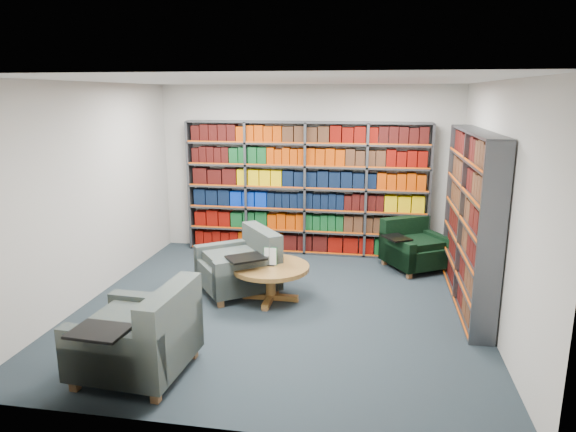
% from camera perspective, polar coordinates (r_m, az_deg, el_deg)
% --- Properties ---
extents(room_shell, '(5.02, 5.02, 2.82)m').
position_cam_1_polar(room_shell, '(6.23, -0.93, 1.86)').
color(room_shell, black).
rests_on(room_shell, ground).
extents(bookshelf_back, '(4.00, 0.28, 2.20)m').
position_cam_1_polar(bookshelf_back, '(8.56, 1.97, 2.99)').
color(bookshelf_back, '#47494F').
rests_on(bookshelf_back, ground).
extents(bookshelf_right, '(0.28, 2.50, 2.20)m').
position_cam_1_polar(bookshelf_right, '(6.89, 19.58, -0.38)').
color(bookshelf_right, '#47494F').
rests_on(bookshelf_right, ground).
extents(chair_teal_left, '(1.31, 1.32, 0.85)m').
position_cam_1_polar(chair_teal_left, '(7.07, -4.93, -5.65)').
color(chair_teal_left, '#0C1C35').
rests_on(chair_teal_left, ground).
extents(chair_green_right, '(1.13, 1.13, 0.75)m').
position_cam_1_polar(chair_green_right, '(8.23, 13.69, -3.51)').
color(chair_green_right, black).
rests_on(chair_green_right, ground).
extents(chair_teal_front, '(1.05, 1.19, 0.90)m').
position_cam_1_polar(chair_teal_front, '(5.22, -15.68, -13.10)').
color(chair_teal_front, '#0C1C35').
rests_on(chair_teal_front, ground).
extents(coffee_table, '(1.01, 1.01, 0.71)m').
position_cam_1_polar(coffee_table, '(6.72, -1.97, -6.30)').
color(coffee_table, olive).
rests_on(coffee_table, ground).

